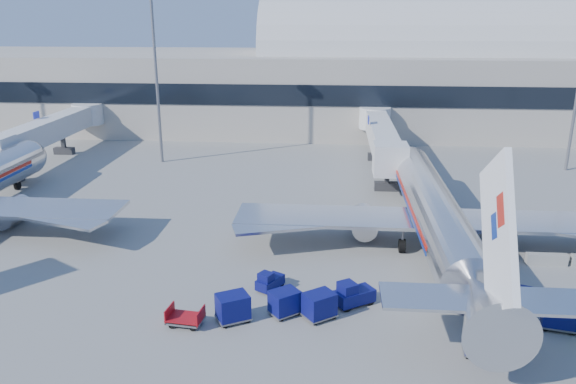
# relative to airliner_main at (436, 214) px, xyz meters

# --- Properties ---
(ground) EXTENTS (260.00, 260.00, 0.00)m
(ground) POSITION_rel_airliner_main_xyz_m (-10.00, -4.51, -2.93)
(ground) COLOR gray
(ground) RESTS_ON ground
(terminal) EXTENTS (170.00, 28.15, 21.00)m
(terminal) POSITION_rel_airliner_main_xyz_m (-23.60, 51.46, 4.60)
(terminal) COLOR #B2AA9E
(terminal) RESTS_ON ground
(airliner_main) EXTENTS (32.00, 37.26, 12.07)m
(airliner_main) POSITION_rel_airliner_main_xyz_m (0.00, 0.00, 0.00)
(airliner_main) COLOR silver
(airliner_main) RESTS_ON ground
(jetbridge_near) EXTENTS (4.40, 27.50, 6.25)m
(jetbridge_near) POSITION_rel_airliner_main_xyz_m (-2.40, 26.30, 1.00)
(jetbridge_near) COLOR silver
(jetbridge_near) RESTS_ON ground
(jetbridge_mid) EXTENTS (4.40, 27.50, 6.25)m
(jetbridge_mid) POSITION_rel_airliner_main_xyz_m (-44.40, 26.30, 1.00)
(jetbridge_mid) COLOR silver
(jetbridge_mid) RESTS_ON ground
(mast_west) EXTENTS (2.00, 1.20, 22.60)m
(mast_west) POSITION_rel_airliner_main_xyz_m (-30.00, 25.49, 11.87)
(mast_west) COLOR slate
(mast_west) RESTS_ON ground
(barrier_near) EXTENTS (3.00, 0.55, 0.90)m
(barrier_near) POSITION_rel_airliner_main_xyz_m (8.00, -2.51, -2.48)
(barrier_near) COLOR #9E9E96
(barrier_near) RESTS_ON ground
(tug_lead) EXTENTS (2.87, 2.49, 1.68)m
(tug_lead) POSITION_rel_airliner_main_xyz_m (-6.74, -9.82, -2.16)
(tug_lead) COLOR #0B0E55
(tug_lead) RESTS_ON ground
(tug_right) EXTENTS (2.27, 1.69, 1.33)m
(tug_right) POSITION_rel_airliner_main_xyz_m (4.05, -7.97, -2.32)
(tug_right) COLOR #0B0E55
(tug_right) RESTS_ON ground
(tug_left) EXTENTS (1.98, 2.32, 1.36)m
(tug_left) POSITION_rel_airliner_main_xyz_m (-12.41, -8.09, -2.31)
(tug_left) COLOR #0B0E55
(tug_left) RESTS_ON ground
(cart_train_a) EXTENTS (2.41, 2.31, 1.69)m
(cart_train_a) POSITION_rel_airliner_main_xyz_m (-8.87, -11.64, -2.03)
(cart_train_a) COLOR #0B0E55
(cart_train_a) RESTS_ON ground
(cart_train_b) EXTENTS (2.31, 2.24, 1.62)m
(cart_train_b) POSITION_rel_airliner_main_xyz_m (-11.05, -11.39, -2.06)
(cart_train_b) COLOR #0B0E55
(cart_train_b) RESTS_ON ground
(cart_train_c) EXTENTS (2.47, 2.29, 1.75)m
(cart_train_c) POSITION_rel_airliner_main_xyz_m (-14.16, -12.39, -1.99)
(cart_train_c) COLOR #0B0E55
(cart_train_c) RESTS_ON ground
(cart_solo_near) EXTENTS (1.81, 1.44, 1.49)m
(cart_solo_near) POSITION_rel_airliner_main_xyz_m (0.08, -14.90, -2.13)
(cart_solo_near) COLOR #0B0E55
(cart_solo_near) RESTS_ON ground
(cart_solo_far) EXTENTS (2.37, 2.01, 1.82)m
(cart_solo_far) POSITION_rel_airliner_main_xyz_m (5.54, -11.63, -1.95)
(cart_solo_far) COLOR #0B0E55
(cart_solo_far) RESTS_ON ground
(cart_open_red) EXTENTS (2.29, 1.75, 0.57)m
(cart_open_red) POSITION_rel_airliner_main_xyz_m (-16.93, -13.12, -2.52)
(cart_open_red) COLOR slate
(cart_open_red) RESTS_ON ground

